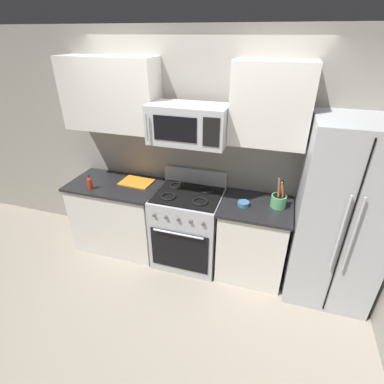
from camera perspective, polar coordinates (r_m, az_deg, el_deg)
ground_plane at (r=3.39m, az=-4.29°, el=-19.45°), size 16.00×16.00×0.00m
wall_back at (r=3.47m, az=1.22°, el=8.10°), size 8.00×0.10×2.60m
counter_left at (r=3.88m, az=-14.07°, el=-4.38°), size 1.10×0.65×0.91m
range_oven at (r=3.53m, az=-0.73°, el=-6.78°), size 0.76×0.69×1.09m
counter_right at (r=3.42m, az=11.70°, el=-9.10°), size 0.75×0.65×0.91m
refrigerator at (r=3.20m, az=26.85°, el=-4.17°), size 0.81×0.76×1.89m
microwave at (r=3.01m, az=-0.70°, el=13.09°), size 0.79×0.44×0.39m
upper_cabinets_left at (r=3.49m, az=-15.61°, el=17.84°), size 1.09×0.34×0.77m
upper_cabinets_right at (r=2.96m, az=15.09°, el=16.12°), size 0.74×0.34×0.77m
utensil_crock at (r=3.17m, az=16.52°, el=-1.54°), size 0.16×0.16×0.33m
cutting_board at (r=3.62m, az=-10.77°, el=1.89°), size 0.39×0.29×0.02m
bottle_hot_sauce at (r=3.58m, az=-19.30°, el=1.71°), size 0.06×0.06×0.18m
prep_bowl at (r=3.13m, az=10.00°, el=-2.22°), size 0.12×0.12×0.05m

